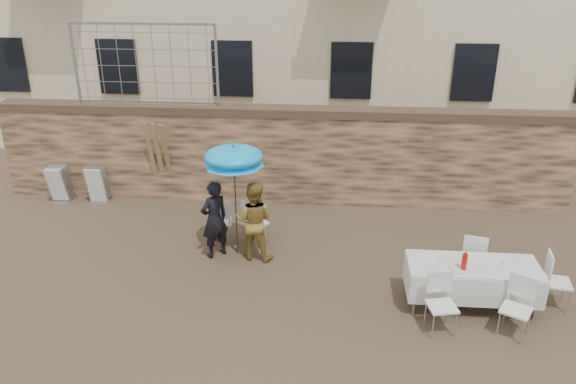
# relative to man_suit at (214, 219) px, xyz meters

# --- Properties ---
(ground) EXTENTS (80.00, 80.00, 0.00)m
(ground) POSITION_rel_man_suit_xyz_m (1.00, -2.23, -0.77)
(ground) COLOR brown
(ground) RESTS_ON ground
(stone_wall) EXTENTS (13.00, 0.50, 2.20)m
(stone_wall) POSITION_rel_man_suit_xyz_m (1.00, 2.77, 0.33)
(stone_wall) COLOR brown
(stone_wall) RESTS_ON ground
(chain_link_fence) EXTENTS (3.20, 0.06, 1.80)m
(chain_link_fence) POSITION_rel_man_suit_xyz_m (-2.00, 2.77, 2.33)
(chain_link_fence) COLOR gray
(chain_link_fence) RESTS_ON stone_wall
(man_suit) EXTENTS (0.66, 0.65, 1.54)m
(man_suit) POSITION_rel_man_suit_xyz_m (0.00, 0.00, 0.00)
(man_suit) COLOR black
(man_suit) RESTS_ON ground
(woman_dress) EXTENTS (0.83, 0.69, 1.54)m
(woman_dress) POSITION_rel_man_suit_xyz_m (0.75, 0.00, 0.00)
(woman_dress) COLOR gold
(woman_dress) RESTS_ON ground
(umbrella) EXTENTS (1.13, 1.13, 2.06)m
(umbrella) POSITION_rel_man_suit_xyz_m (0.40, 0.10, 1.18)
(umbrella) COLOR #3F3F44
(umbrella) RESTS_ON ground
(couple_chair_left) EXTENTS (0.55, 0.55, 0.96)m
(couple_chair_left) POSITION_rel_man_suit_xyz_m (0.00, 0.55, -0.29)
(couple_chair_left) COLOR white
(couple_chair_left) RESTS_ON ground
(couple_chair_right) EXTENTS (0.67, 0.67, 0.96)m
(couple_chair_right) POSITION_rel_man_suit_xyz_m (0.70, 0.55, -0.29)
(couple_chair_right) COLOR white
(couple_chair_right) RESTS_ON ground
(banquet_table) EXTENTS (2.10, 0.85, 0.78)m
(banquet_table) POSITION_rel_man_suit_xyz_m (4.53, -1.28, -0.04)
(banquet_table) COLOR silver
(banquet_table) RESTS_ON ground
(soda_bottle) EXTENTS (0.09, 0.09, 0.26)m
(soda_bottle) POSITION_rel_man_suit_xyz_m (4.33, -1.43, 0.13)
(soda_bottle) COLOR red
(soda_bottle) RESTS_ON banquet_table
(table_chair_front_left) EXTENTS (0.57, 0.57, 0.96)m
(table_chair_front_left) POSITION_rel_man_suit_xyz_m (3.93, -2.03, -0.29)
(table_chair_front_left) COLOR white
(table_chair_front_left) RESTS_ON ground
(table_chair_front_right) EXTENTS (0.66, 0.66, 0.96)m
(table_chair_front_right) POSITION_rel_man_suit_xyz_m (5.03, -2.03, -0.29)
(table_chair_front_right) COLOR white
(table_chair_front_right) RESTS_ON ground
(table_chair_back) EXTENTS (0.59, 0.59, 0.96)m
(table_chair_back) POSITION_rel_man_suit_xyz_m (4.73, -0.48, -0.29)
(table_chair_back) COLOR white
(table_chair_back) RESTS_ON ground
(table_chair_side) EXTENTS (0.54, 0.54, 0.96)m
(table_chair_side) POSITION_rel_man_suit_xyz_m (5.93, -1.18, -0.29)
(table_chair_side) COLOR white
(table_chair_side) RESTS_ON ground
(chair_stack_left) EXTENTS (0.46, 0.47, 0.92)m
(chair_stack_left) POSITION_rel_man_suit_xyz_m (-4.14, 2.38, -0.31)
(chair_stack_left) COLOR white
(chair_stack_left) RESTS_ON ground
(chair_stack_right) EXTENTS (0.46, 0.40, 0.92)m
(chair_stack_right) POSITION_rel_man_suit_xyz_m (-3.24, 2.38, -0.31)
(chair_stack_right) COLOR white
(chair_stack_right) RESTS_ON ground
(wood_planks) EXTENTS (0.70, 0.20, 2.00)m
(wood_planks) POSITION_rel_man_suit_xyz_m (-1.64, 2.45, 0.23)
(wood_planks) COLOR #A37749
(wood_planks) RESTS_ON ground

